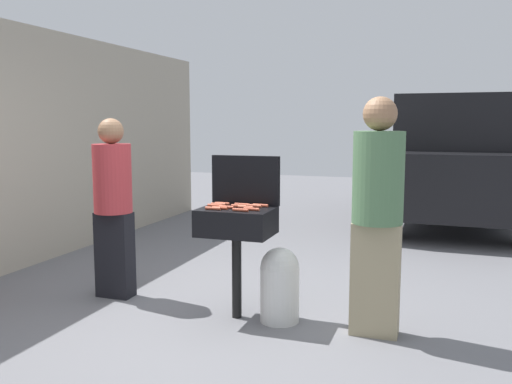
# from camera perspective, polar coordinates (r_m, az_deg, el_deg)

# --- Properties ---
(ground_plane) EXTENTS (24.00, 24.00, 0.00)m
(ground_plane) POSITION_cam_1_polar(r_m,az_deg,el_deg) (4.75, -4.18, -12.74)
(ground_plane) COLOR slate
(house_wall_side) EXTENTS (0.24, 8.00, 2.70)m
(house_wall_side) POSITION_cam_1_polar(r_m,az_deg,el_deg) (6.81, -22.61, 4.41)
(house_wall_side) COLOR #B2A893
(house_wall_side) RESTS_ON ground
(bbq_grill) EXTENTS (0.60, 0.44, 0.93)m
(bbq_grill) POSITION_cam_1_polar(r_m,az_deg,el_deg) (4.51, -2.05, -3.52)
(bbq_grill) COLOR black
(bbq_grill) RESTS_ON ground
(grill_lid_open) EXTENTS (0.60, 0.05, 0.42)m
(grill_lid_open) POSITION_cam_1_polar(r_m,az_deg,el_deg) (4.66, -1.10, 1.23)
(grill_lid_open) COLOR black
(grill_lid_open) RESTS_ON bbq_grill
(hot_dog_0) EXTENTS (0.13, 0.03, 0.03)m
(hot_dog_0) POSITION_cam_1_polar(r_m,az_deg,el_deg) (4.41, -4.50, -1.71)
(hot_dog_0) COLOR #C6593D
(hot_dog_0) RESTS_ON bbq_grill
(hot_dog_1) EXTENTS (0.13, 0.04, 0.03)m
(hot_dog_1) POSITION_cam_1_polar(r_m,az_deg,el_deg) (4.47, -3.10, -1.58)
(hot_dog_1) COLOR #B74C33
(hot_dog_1) RESTS_ON bbq_grill
(hot_dog_2) EXTENTS (0.13, 0.03, 0.03)m
(hot_dog_2) POSITION_cam_1_polar(r_m,az_deg,el_deg) (4.32, -1.63, -1.88)
(hot_dog_2) COLOR #B74C33
(hot_dog_2) RESTS_ON bbq_grill
(hot_dog_3) EXTENTS (0.13, 0.03, 0.03)m
(hot_dog_3) POSITION_cam_1_polar(r_m,az_deg,el_deg) (4.46, -1.09, -1.59)
(hot_dog_3) COLOR #C6593D
(hot_dog_3) RESTS_ON bbq_grill
(hot_dog_4) EXTENTS (0.13, 0.03, 0.03)m
(hot_dog_4) POSITION_cam_1_polar(r_m,az_deg,el_deg) (4.62, -3.95, -1.29)
(hot_dog_4) COLOR #C6593D
(hot_dog_4) RESTS_ON bbq_grill
(hot_dog_5) EXTENTS (0.13, 0.03, 0.03)m
(hot_dog_5) POSITION_cam_1_polar(r_m,az_deg,el_deg) (4.56, 0.48, -1.40)
(hot_dog_5) COLOR #B74C33
(hot_dog_5) RESTS_ON bbq_grill
(hot_dog_6) EXTENTS (0.13, 0.03, 0.03)m
(hot_dog_6) POSITION_cam_1_polar(r_m,az_deg,el_deg) (4.36, -0.46, -1.80)
(hot_dog_6) COLOR #B74C33
(hot_dog_6) RESTS_ON bbq_grill
(hot_dog_7) EXTENTS (0.13, 0.04, 0.03)m
(hot_dog_7) POSITION_cam_1_polar(r_m,az_deg,el_deg) (4.55, -4.30, -1.43)
(hot_dog_7) COLOR #AD4228
(hot_dog_7) RESTS_ON bbq_grill
(hot_dog_8) EXTENTS (0.13, 0.03, 0.03)m
(hot_dog_8) POSITION_cam_1_polar(r_m,az_deg,el_deg) (4.52, -1.79, -1.47)
(hot_dog_8) COLOR #C6593D
(hot_dog_8) RESTS_ON bbq_grill
(hot_dog_9) EXTENTS (0.13, 0.03, 0.03)m
(hot_dog_9) POSITION_cam_1_polar(r_m,az_deg,el_deg) (4.43, -3.78, -1.66)
(hot_dog_9) COLOR #AD4228
(hot_dog_9) RESTS_ON bbq_grill
(hot_dog_10) EXTENTS (0.13, 0.03, 0.03)m
(hot_dog_10) POSITION_cam_1_polar(r_m,az_deg,el_deg) (4.60, -1.48, -1.32)
(hot_dog_10) COLOR #B74C33
(hot_dog_10) RESTS_ON bbq_grill
(hot_dog_11) EXTENTS (0.13, 0.04, 0.03)m
(hot_dog_11) POSITION_cam_1_polar(r_m,az_deg,el_deg) (4.53, -0.20, -1.45)
(hot_dog_11) COLOR #C6593D
(hot_dog_11) RESTS_ON bbq_grill
(hot_dog_12) EXTENTS (0.13, 0.03, 0.03)m
(hot_dog_12) POSITION_cam_1_polar(r_m,az_deg,el_deg) (4.66, -3.57, -1.21)
(hot_dog_12) COLOR #B74C33
(hot_dog_12) RESTS_ON bbq_grill
(propane_tank) EXTENTS (0.32, 0.32, 0.62)m
(propane_tank) POSITION_cam_1_polar(r_m,az_deg,el_deg) (4.52, 2.48, -9.49)
(propane_tank) COLOR silver
(propane_tank) RESTS_ON ground
(person_left) EXTENTS (0.35, 0.35, 1.66)m
(person_left) POSITION_cam_1_polar(r_m,az_deg,el_deg) (5.21, -14.67, -0.95)
(person_left) COLOR black
(person_left) RESTS_ON ground
(person_right) EXTENTS (0.38, 0.38, 1.82)m
(person_right) POSITION_cam_1_polar(r_m,az_deg,el_deg) (4.21, 12.54, -1.65)
(person_right) COLOR gray
(person_right) RESTS_ON ground
(parked_minivan) EXTENTS (2.09, 4.43, 2.02)m
(parked_minivan) POSITION_cam_1_polar(r_m,az_deg,el_deg) (9.40, 20.26, 3.20)
(parked_minivan) COLOR black
(parked_minivan) RESTS_ON ground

